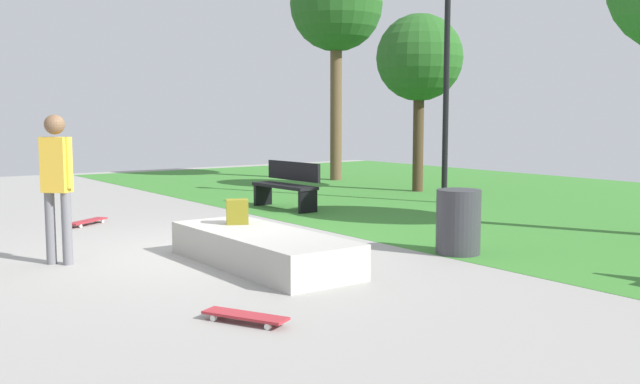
{
  "coord_description": "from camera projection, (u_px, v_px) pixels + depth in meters",
  "views": [
    {
      "loc": [
        8.31,
        -4.2,
        1.81
      ],
      "look_at": [
        1.14,
        1.05,
        0.84
      ],
      "focal_mm": 39.47,
      "sensor_mm": 36.0,
      "label": 1
    }
  ],
  "objects": [
    {
      "name": "grass_lawn",
      "position": [
        572.0,
        206.0,
        14.13
      ],
      "size": [
        26.6,
        11.67,
        0.01
      ],
      "primitive_type": "cube",
      "color": "#387A2D",
      "rests_on": "ground_plane"
    },
    {
      "name": "lamp_post",
      "position": [
        447.0,
        60.0,
        14.33
      ],
      "size": [
        0.28,
        0.28,
        4.94
      ],
      "color": "black",
      "rests_on": "ground_plane"
    },
    {
      "name": "trash_bin",
      "position": [
        458.0,
        222.0,
        9.19
      ],
      "size": [
        0.58,
        0.58,
        0.85
      ],
      "primitive_type": "cylinder",
      "color": "#333338",
      "rests_on": "ground_plane"
    },
    {
      "name": "tree_leaning_ash",
      "position": [
        336.0,
        7.0,
        19.31
      ],
      "size": [
        2.56,
        2.56,
        6.13
      ],
      "color": "brown",
      "rests_on": "grass_lawn"
    },
    {
      "name": "skateboard_by_ledge",
      "position": [
        245.0,
        316.0,
        6.15
      ],
      "size": [
        0.8,
        0.54,
        0.08
      ],
      "color": "#A5262D",
      "rests_on": "ground_plane"
    },
    {
      "name": "skater_performing_trick",
      "position": [
        57.0,
        176.0,
        8.47
      ],
      "size": [
        0.37,
        0.36,
        1.82
      ],
      "color": "slate",
      "rests_on": "ground_plane"
    },
    {
      "name": "backpack_on_ledge",
      "position": [
        237.0,
        212.0,
        9.09
      ],
      "size": [
        0.31,
        0.34,
        0.32
      ],
      "primitive_type": "cube",
      "rotation": [
        0.0,
        0.0,
        1.09
      ],
      "color": "olive",
      "rests_on": "concrete_ledge"
    },
    {
      "name": "tree_young_birch",
      "position": [
        419.0,
        59.0,
        16.51
      ],
      "size": [
        2.04,
        2.04,
        4.19
      ],
      "color": "#42301E",
      "rests_on": "grass_lawn"
    },
    {
      "name": "skateboard_spare",
      "position": [
        88.0,
        221.0,
        11.66
      ],
      "size": [
        0.61,
        0.78,
        0.08
      ],
      "color": "#A5262D",
      "rests_on": "ground_plane"
    },
    {
      "name": "ground_plane",
      "position": [
        205.0,
        252.0,
        9.33
      ],
      "size": [
        28.0,
        28.0,
        0.0
      ],
      "primitive_type": "plane",
      "color": "gray"
    },
    {
      "name": "concrete_ledge",
      "position": [
        262.0,
        249.0,
        8.5
      ],
      "size": [
        2.82,
        1.05,
        0.41
      ],
      "primitive_type": "cube",
      "color": "#A8A59E",
      "rests_on": "ground_plane"
    },
    {
      "name": "park_bench_far_right",
      "position": [
        287.0,
        184.0,
        13.66
      ],
      "size": [
        1.62,
        0.55,
        0.91
      ],
      "color": "black",
      "rests_on": "ground_plane"
    }
  ]
}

